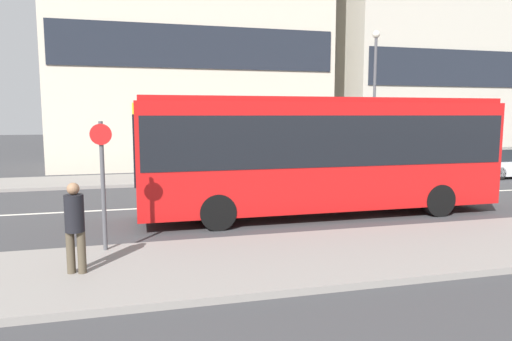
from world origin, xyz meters
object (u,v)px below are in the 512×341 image
(parked_car_0, at_px, (510,163))
(street_lamp, at_px, (375,87))
(city_bus, at_px, (321,149))
(bus_stop_sign, at_px, (103,176))
(pedestrian_near_stop, at_px, (75,222))

(parked_car_0, relative_size, street_lamp, 0.63)
(city_bus, bearing_deg, bus_stop_sign, -155.41)
(parked_car_0, distance_m, street_lamp, 7.51)
(city_bus, height_order, bus_stop_sign, city_bus)
(pedestrian_near_stop, bearing_deg, city_bus, -133.50)
(pedestrian_near_stop, xyz_separation_m, street_lamp, (12.41, 11.81, 3.26))
(city_bus, height_order, parked_car_0, city_bus)
(city_bus, relative_size, bus_stop_sign, 3.92)
(bus_stop_sign, height_order, street_lamp, street_lamp)
(parked_car_0, bearing_deg, city_bus, -155.57)
(parked_car_0, bearing_deg, bus_stop_sign, -155.76)
(bus_stop_sign, bearing_deg, parked_car_0, 24.24)
(city_bus, xyz_separation_m, pedestrian_near_stop, (-6.40, -4.02, -0.92))
(city_bus, xyz_separation_m, parked_car_0, (12.14, 5.51, -1.34))
(pedestrian_near_stop, relative_size, street_lamp, 0.24)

